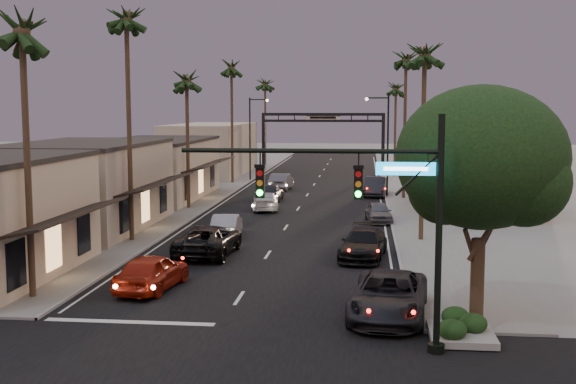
% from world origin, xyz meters
% --- Properties ---
extents(ground, '(200.00, 200.00, 0.00)m').
position_xyz_m(ground, '(0.00, 40.00, 0.00)').
color(ground, slate).
rests_on(ground, ground).
extents(road, '(14.00, 120.00, 0.02)m').
position_xyz_m(road, '(0.00, 45.00, 0.00)').
color(road, black).
rests_on(road, ground).
extents(sidewalk_left, '(5.00, 92.00, 0.12)m').
position_xyz_m(sidewalk_left, '(-9.50, 52.00, 0.06)').
color(sidewalk_left, slate).
rests_on(sidewalk_left, ground).
extents(sidewalk_right, '(5.00, 92.00, 0.12)m').
position_xyz_m(sidewalk_right, '(9.50, 52.00, 0.06)').
color(sidewalk_right, slate).
rests_on(sidewalk_right, ground).
extents(storefront_mid, '(8.00, 14.00, 5.50)m').
position_xyz_m(storefront_mid, '(-13.00, 26.00, 2.75)').
color(storefront_mid, '#A29681').
rests_on(storefront_mid, ground).
extents(storefront_far, '(8.00, 16.00, 5.00)m').
position_xyz_m(storefront_far, '(-13.00, 42.00, 2.50)').
color(storefront_far, '#BCA890').
rests_on(storefront_far, ground).
extents(storefront_dist, '(8.00, 20.00, 6.00)m').
position_xyz_m(storefront_dist, '(-13.00, 65.00, 3.00)').
color(storefront_dist, '#A29681').
rests_on(storefront_dist, ground).
extents(building_right, '(8.00, 18.00, 5.00)m').
position_xyz_m(building_right, '(14.00, 40.00, 2.50)').
color(building_right, '#A29681').
rests_on(building_right, ground).
extents(traffic_signal, '(8.51, 0.22, 7.80)m').
position_xyz_m(traffic_signal, '(5.69, 4.00, 5.08)').
color(traffic_signal, black).
rests_on(traffic_signal, ground).
extents(corner_tree, '(6.20, 6.20, 8.80)m').
position_xyz_m(corner_tree, '(9.48, 7.45, 5.98)').
color(corner_tree, '#38281C').
rests_on(corner_tree, ground).
extents(planter, '(2.20, 2.60, 0.24)m').
position_xyz_m(planter, '(8.60, 5.50, 0.00)').
color(planter, gray).
rests_on(planter, ground).
extents(arch, '(15.20, 0.40, 7.27)m').
position_xyz_m(arch, '(0.00, 70.00, 5.53)').
color(arch, black).
rests_on(arch, ground).
extents(streetlight_right, '(2.13, 0.30, 9.00)m').
position_xyz_m(streetlight_right, '(6.92, 45.00, 5.33)').
color(streetlight_right, black).
rests_on(streetlight_right, ground).
extents(streetlight_left, '(2.13, 0.30, 9.00)m').
position_xyz_m(streetlight_left, '(-6.92, 58.00, 5.33)').
color(streetlight_left, black).
rests_on(streetlight_left, ground).
extents(palm_la, '(3.20, 3.20, 13.20)m').
position_xyz_m(palm_la, '(-8.60, 9.00, 11.44)').
color(palm_la, '#38281C').
rests_on(palm_la, ground).
extents(palm_lb, '(3.20, 3.20, 15.20)m').
position_xyz_m(palm_lb, '(-8.60, 22.00, 13.39)').
color(palm_lb, '#38281C').
rests_on(palm_lb, ground).
extents(palm_lc, '(3.20, 3.20, 12.20)m').
position_xyz_m(palm_lc, '(-8.60, 36.00, 10.47)').
color(palm_lc, '#38281C').
rests_on(palm_lc, ground).
extents(palm_ld, '(3.20, 3.20, 14.20)m').
position_xyz_m(palm_ld, '(-8.60, 55.00, 12.42)').
color(palm_ld, '#38281C').
rests_on(palm_ld, ground).
extents(palm_ra, '(3.20, 3.20, 13.20)m').
position_xyz_m(palm_ra, '(8.60, 24.00, 11.44)').
color(palm_ra, '#38281C').
rests_on(palm_ra, ground).
extents(palm_rb, '(3.20, 3.20, 14.20)m').
position_xyz_m(palm_rb, '(8.60, 44.00, 12.42)').
color(palm_rb, '#38281C').
rests_on(palm_rb, ground).
extents(palm_rc, '(3.20, 3.20, 12.20)m').
position_xyz_m(palm_rc, '(8.60, 64.00, 10.47)').
color(palm_rc, '#38281C').
rests_on(palm_rc, ground).
extents(palm_far, '(3.20, 3.20, 13.20)m').
position_xyz_m(palm_far, '(-8.30, 78.00, 11.44)').
color(palm_far, '#38281C').
rests_on(palm_far, ground).
extents(oncoming_red, '(2.56, 5.02, 1.64)m').
position_xyz_m(oncoming_red, '(-4.05, 10.98, 0.82)').
color(oncoming_red, '#981B0B').
rests_on(oncoming_red, ground).
extents(oncoming_pickup, '(3.01, 6.09, 1.66)m').
position_xyz_m(oncoming_pickup, '(-3.19, 18.59, 0.83)').
color(oncoming_pickup, black).
rests_on(oncoming_pickup, ground).
extents(oncoming_silver, '(1.91, 4.57, 1.47)m').
position_xyz_m(oncoming_silver, '(-3.25, 24.09, 0.74)').
color(oncoming_silver, gray).
rests_on(oncoming_silver, ground).
extents(oncoming_white, '(2.55, 5.05, 1.41)m').
position_xyz_m(oncoming_white, '(-2.44, 35.92, 0.70)').
color(oncoming_white, '#B6B6B6').
rests_on(oncoming_white, ground).
extents(oncoming_dgrey, '(1.90, 4.62, 1.57)m').
position_xyz_m(oncoming_dgrey, '(-2.74, 41.42, 0.78)').
color(oncoming_dgrey, black).
rests_on(oncoming_dgrey, ground).
extents(oncoming_grey_far, '(1.98, 5.01, 1.62)m').
position_xyz_m(oncoming_grey_far, '(-2.84, 49.69, 0.81)').
color(oncoming_grey_far, '#4E4E53').
rests_on(oncoming_grey_far, ground).
extents(curbside_near, '(3.43, 6.31, 1.68)m').
position_xyz_m(curbside_near, '(6.17, 7.87, 0.84)').
color(curbside_near, black).
rests_on(curbside_near, ground).
extents(curbside_black, '(2.84, 5.63, 1.57)m').
position_xyz_m(curbside_black, '(5.18, 18.67, 0.78)').
color(curbside_black, black).
rests_on(curbside_black, ground).
extents(curbside_grey, '(2.10, 4.24, 1.39)m').
position_xyz_m(curbside_grey, '(6.20, 31.01, 0.70)').
color(curbside_grey, '#54555A').
rests_on(curbside_grey, ground).
extents(curbside_far, '(2.33, 5.39, 1.72)m').
position_xyz_m(curbside_far, '(6.20, 45.89, 0.86)').
color(curbside_far, black).
rests_on(curbside_far, ground).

